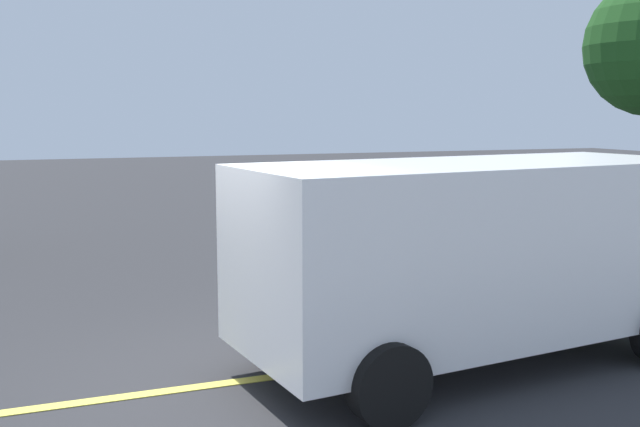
# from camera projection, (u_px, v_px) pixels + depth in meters

# --- Properties ---
(ground_plane) EXTENTS (80.00, 80.00, 0.00)m
(ground_plane) POSITION_uv_depth(u_px,v_px,m) (213.00, 385.00, 7.41)
(ground_plane) COLOR #2D2D30
(lane_marking_centre) EXTENTS (28.00, 0.16, 0.01)m
(lane_marking_centre) POSITION_uv_depth(u_px,v_px,m) (470.00, 350.00, 8.49)
(lane_marking_centre) COLOR #E0D14C
(white_van) EXTENTS (5.39, 2.72, 2.20)m
(white_van) POSITION_uv_depth(u_px,v_px,m) (476.00, 249.00, 7.95)
(white_van) COLOR white
(white_van) RESTS_ON ground_plane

